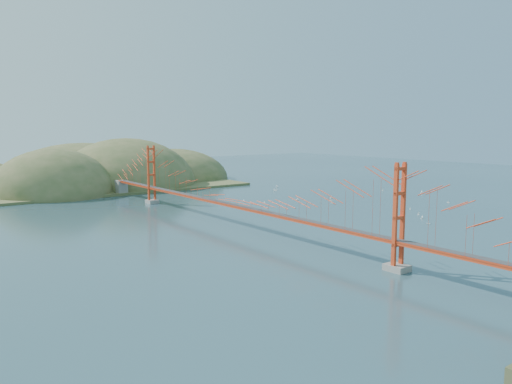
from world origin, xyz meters
TOP-DOWN VIEW (x-y plane):
  - ground at (0.00, 0.00)m, footprint 320.00×320.00m
  - bridge at (0.00, 0.18)m, footprint 2.20×94.40m
  - far_headlands at (2.21, 68.52)m, footprint 84.00×58.00m
  - sailboat_5 at (48.67, -5.73)m, footprint 0.44×0.51m
  - sailboat_16 at (26.45, 15.51)m, footprint 0.62×0.62m
  - sailboat_11 at (57.18, 6.43)m, footprint 0.64×0.62m
  - sailboat_4 at (29.71, 8.57)m, footprint 0.51×0.57m
  - sailboat_8 at (32.09, 30.27)m, footprint 0.60×0.60m
  - sailboat_2 at (28.92, -13.19)m, footprint 0.53×0.49m
  - sailboat_6 at (25.62, -16.64)m, footprint 0.64×0.64m
  - sailboat_15 at (33.00, 30.62)m, footprint 0.53×0.58m
  - sailboat_1 at (30.99, 10.20)m, footprint 0.65×0.65m
  - sailboat_7 at (37.41, 35.67)m, footprint 0.62×0.51m
  - sailboat_17 at (33.82, 12.89)m, footprint 0.62×0.49m
  - sailboat_14 at (31.63, -10.59)m, footprint 0.64×0.64m
  - sailboat_12 at (15.97, 20.39)m, footprint 0.53×0.46m
  - sailboat_13 at (34.92, -6.48)m, footprint 0.51×0.51m
  - sailboat_9 at (53.56, 14.84)m, footprint 0.62×0.62m
  - sailboat_3 at (17.80, 15.80)m, footprint 0.57×0.57m

SIDE VIEW (x-z plane):
  - ground at x=0.00m, z-range 0.00..0.00m
  - far_headlands at x=2.21m, z-range -12.50..12.50m
  - sailboat_13 at x=34.92m, z-range -0.15..0.41m
  - sailboat_5 at x=48.67m, z-range -0.16..0.43m
  - sailboat_2 at x=28.92m, z-range -0.16..0.44m
  - sailboat_12 at x=15.97m, z-range -0.16..0.44m
  - sailboat_4 at x=29.71m, z-range -0.18..0.47m
  - sailboat_3 at x=17.80m, z-range -0.18..0.47m
  - sailboat_9 at x=53.56m, z-range -0.18..0.47m
  - sailboat_15 at x=33.00m, z-range -0.18..0.48m
  - sailboat_14 at x=31.63m, z-range -0.18..0.48m
  - sailboat_8 at x=32.09m, z-range -0.19..0.49m
  - sailboat_16 at x=26.45m, z-range -0.19..0.49m
  - sailboat_6 at x=25.62m, z-range -0.19..0.49m
  - sailboat_1 at x=30.99m, z-range -0.19..0.50m
  - sailboat_11 at x=57.18m, z-range -0.20..0.51m
  - sailboat_7 at x=37.41m, z-range -0.21..0.52m
  - sailboat_17 at x=33.82m, z-range -0.21..0.52m
  - bridge at x=0.00m, z-range 1.01..13.01m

